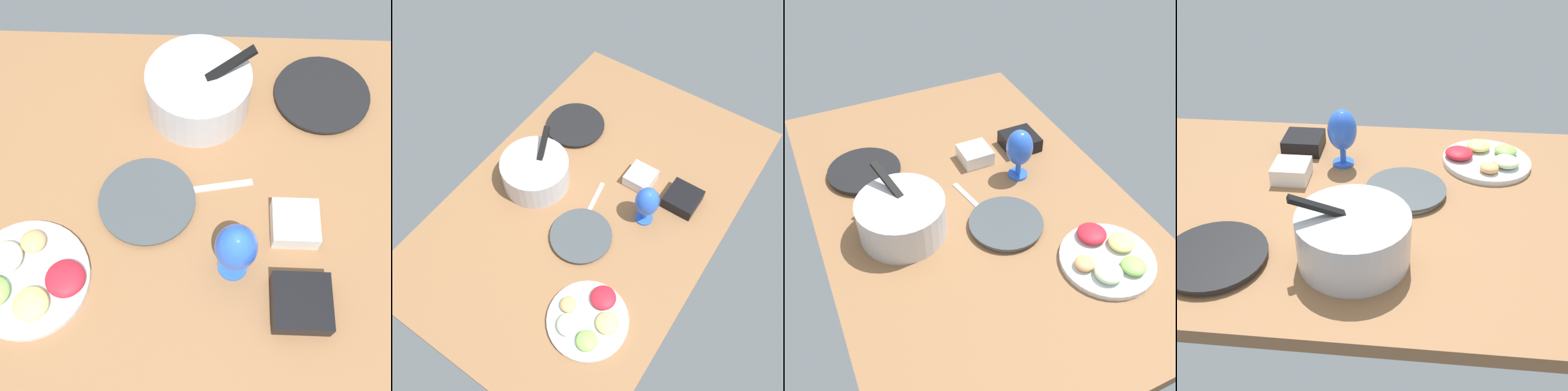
{
  "view_description": "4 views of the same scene",
  "coord_description": "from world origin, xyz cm",
  "views": [
    {
      "loc": [
        -1.98,
        -62.72,
        117.2
      ],
      "look_at": [
        -4.08,
        -4.57,
        3.59
      ],
      "focal_mm": 47.25,
      "sensor_mm": 36.0,
      "label": 1
    },
    {
      "loc": [
        -85.49,
        -55.67,
        159.25
      ],
      "look_at": [
        -0.21,
        2.15,
        3.59
      ],
      "focal_mm": 41.81,
      "sensor_mm": 36.0,
      "label": 2
    },
    {
      "loc": [
        -109.41,
        47.17,
        110.39
      ],
      "look_at": [
        -2.6,
        -2.49,
        3.59
      ],
      "focal_mm": 42.73,
      "sensor_mm": 36.0,
      "label": 3
    },
    {
      "loc": [
        -17.72,
        114.29,
        78.29
      ],
      "look_at": [
        -6.78,
        2.09,
        3.59
      ],
      "focal_mm": 42.96,
      "sensor_mm": 36.0,
      "label": 4
    }
  ],
  "objects": [
    {
      "name": "dinner_plate_left",
      "position": [
        -16.26,
        -5.47,
        1.13
      ],
      "size": [
        24.49,
        24.49,
        2.17
      ],
      "color": "silver",
      "rests_on": "ground_plane"
    },
    {
      "name": "mixing_bowl",
      "position": [
        -4.38,
        25.64,
        7.16
      ],
      "size": [
        29.03,
        28.18,
        20.07
      ],
      "color": "silver",
      "rests_on": "ground_plane"
    },
    {
      "name": "fork_by_left_plate",
      "position": [
        1.65,
        0.31,
        0.3
      ],
      "size": [
        18.02,
        5.14,
        0.6
      ],
      "primitive_type": "cube",
      "rotation": [
        0.0,
        0.0,
        0.19
      ],
      "color": "silver",
      "rests_on": "ground_plane"
    },
    {
      "name": "square_bowl_black",
      "position": [
        20.78,
        -30.67,
        3.05
      ],
      "size": [
        13.27,
        13.27,
        5.48
      ],
      "color": "black",
      "rests_on": "ground_plane"
    },
    {
      "name": "fruit_platter",
      "position": [
        -42.34,
        -26.62,
        1.84
      ],
      "size": [
        29.09,
        29.09,
        5.11
      ],
      "color": "silver",
      "rests_on": "ground_plane"
    },
    {
      "name": "dinner_plate_right",
      "position": [
        30.23,
        29.69,
        1.13
      ],
      "size": [
        26.81,
        26.81,
        2.18
      ],
      "color": "#4C4C51",
      "rests_on": "ground_plane"
    },
    {
      "name": "square_bowl_white",
      "position": [
        20.35,
        -10.95,
        3.01
      ],
      "size": [
        11.31,
        11.31,
        5.41
      ],
      "color": "white",
      "rests_on": "ground_plane"
    },
    {
      "name": "ground_plane",
      "position": [
        0.0,
        0.0,
        -2.0
      ],
      "size": [
        160.0,
        104.0,
        4.0
      ],
      "primitive_type": "cube",
      "color": "#8C603D"
    },
    {
      "name": "hurricane_glass_blue",
      "position": [
        5.38,
        -21.59,
        12.02
      ],
      "size": [
        9.54,
        9.54,
        19.55
      ],
      "color": "blue",
      "rests_on": "ground_plane"
    }
  ]
}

